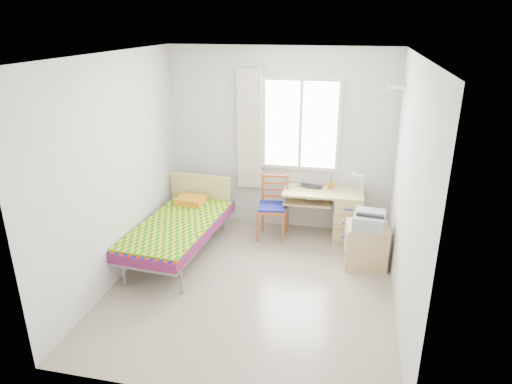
% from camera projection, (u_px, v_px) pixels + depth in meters
% --- Properties ---
extents(floor, '(3.50, 3.50, 0.00)m').
position_uv_depth(floor, '(253.00, 285.00, 5.36)').
color(floor, '#BCAD93').
rests_on(floor, ground).
extents(ceiling, '(3.50, 3.50, 0.00)m').
position_uv_depth(ceiling, '(252.00, 55.00, 4.43)').
color(ceiling, white).
rests_on(ceiling, wall_back).
extents(wall_back, '(3.20, 0.00, 3.20)m').
position_uv_depth(wall_back, '(279.00, 141.00, 6.49)').
color(wall_back, silver).
rests_on(wall_back, ground).
extents(wall_left, '(0.00, 3.50, 3.50)m').
position_uv_depth(wall_left, '(116.00, 171.00, 5.21)').
color(wall_left, silver).
rests_on(wall_left, ground).
extents(wall_right, '(0.00, 3.50, 3.50)m').
position_uv_depth(wall_right, '(408.00, 192.00, 4.58)').
color(wall_right, silver).
rests_on(wall_right, ground).
extents(window, '(1.10, 0.04, 1.30)m').
position_uv_depth(window, '(301.00, 125.00, 6.32)').
color(window, white).
rests_on(window, wall_back).
extents(curtain, '(0.35, 0.05, 1.70)m').
position_uv_depth(curtain, '(250.00, 130.00, 6.46)').
color(curtain, '#FAEACE').
rests_on(curtain, wall_back).
extents(floating_shelf, '(0.20, 0.32, 0.03)m').
position_uv_depth(floating_shelf, '(396.00, 87.00, 5.58)').
color(floating_shelf, white).
rests_on(floating_shelf, wall_right).
extents(bed, '(1.04, 1.97, 0.82)m').
position_uv_depth(bed, '(180.00, 226.00, 5.95)').
color(bed, gray).
rests_on(bed, floor).
extents(desk, '(1.12, 0.53, 0.69)m').
position_uv_depth(desk, '(343.00, 214.00, 6.37)').
color(desk, tan).
rests_on(desk, floor).
extents(chair, '(0.44, 0.44, 0.91)m').
position_uv_depth(chair, '(274.00, 203.00, 6.39)').
color(chair, '#A64C20').
rests_on(chair, floor).
extents(cabinet, '(0.54, 0.49, 0.55)m').
position_uv_depth(cabinet, '(366.00, 245.00, 5.71)').
color(cabinet, tan).
rests_on(cabinet, floor).
extents(printer, '(0.41, 0.46, 0.18)m').
position_uv_depth(printer, '(369.00, 220.00, 5.54)').
color(printer, '#AAAEB3').
rests_on(printer, cabinet).
extents(laptop, '(0.35, 0.25, 0.02)m').
position_uv_depth(laptop, '(310.00, 187.00, 6.42)').
color(laptop, black).
rests_on(laptop, desk).
extents(pen_cup, '(0.08, 0.08, 0.09)m').
position_uv_depth(pen_cup, '(331.00, 185.00, 6.40)').
color(pen_cup, orange).
rests_on(pen_cup, desk).
extents(task_lamp, '(0.21, 0.30, 0.35)m').
position_uv_depth(task_lamp, '(358.00, 180.00, 6.12)').
color(task_lamp, white).
rests_on(task_lamp, desk).
extents(book, '(0.19, 0.23, 0.02)m').
position_uv_depth(book, '(305.00, 197.00, 6.39)').
color(book, gray).
rests_on(book, desk).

